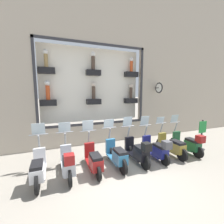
{
  "coord_description": "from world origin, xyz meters",
  "views": [
    {
      "loc": [
        -3.99,
        2.0,
        2.73
      ],
      "look_at": [
        2.19,
        -0.43,
        1.81
      ],
      "focal_mm": 24.0,
      "sensor_mm": 36.0,
      "label": 1
    }
  ],
  "objects_px": {
    "shop_sign_post": "(202,134)",
    "scooter_red_5": "(94,160)",
    "scooter_teal_4": "(117,155)",
    "scooter_olive_1": "(172,146)",
    "scooter_navy_2": "(157,149)",
    "scooter_silver_6": "(68,163)",
    "scooter_black_3": "(138,151)",
    "scooter_white_7": "(38,168)",
    "scooter_green_0": "(188,143)"
  },
  "relations": [
    {
      "from": "scooter_olive_1",
      "to": "scooter_white_7",
      "type": "height_order",
      "value": "scooter_white_7"
    },
    {
      "from": "scooter_navy_2",
      "to": "scooter_black_3",
      "type": "bearing_deg",
      "value": 89.19
    },
    {
      "from": "scooter_black_3",
      "to": "scooter_red_5",
      "type": "xyz_separation_m",
      "value": [
        0.05,
        1.71,
        -0.06
      ]
    },
    {
      "from": "scooter_black_3",
      "to": "shop_sign_post",
      "type": "height_order",
      "value": "scooter_black_3"
    },
    {
      "from": "shop_sign_post",
      "to": "scooter_red_5",
      "type": "bearing_deg",
      "value": 90.61
    },
    {
      "from": "scooter_red_5",
      "to": "scooter_silver_6",
      "type": "height_order",
      "value": "scooter_red_5"
    },
    {
      "from": "scooter_green_0",
      "to": "shop_sign_post",
      "type": "distance_m",
      "value": 1.0
    },
    {
      "from": "shop_sign_post",
      "to": "scooter_green_0",
      "type": "bearing_deg",
      "value": 97.09
    },
    {
      "from": "scooter_olive_1",
      "to": "scooter_red_5",
      "type": "xyz_separation_m",
      "value": [
        -0.0,
        3.41,
        -0.02
      ]
    },
    {
      "from": "scooter_teal_4",
      "to": "scooter_white_7",
      "type": "xyz_separation_m",
      "value": [
        -0.0,
        2.56,
        -0.0
      ]
    },
    {
      "from": "scooter_teal_4",
      "to": "shop_sign_post",
      "type": "height_order",
      "value": "scooter_teal_4"
    },
    {
      "from": "scooter_black_3",
      "to": "scooter_white_7",
      "type": "height_order",
      "value": "scooter_black_3"
    },
    {
      "from": "scooter_olive_1",
      "to": "scooter_white_7",
      "type": "distance_m",
      "value": 5.12
    },
    {
      "from": "scooter_olive_1",
      "to": "scooter_black_3",
      "type": "height_order",
      "value": "scooter_black_3"
    },
    {
      "from": "scooter_navy_2",
      "to": "scooter_olive_1",
      "type": "bearing_deg",
      "value": -85.4
    },
    {
      "from": "scooter_navy_2",
      "to": "scooter_silver_6",
      "type": "height_order",
      "value": "scooter_navy_2"
    },
    {
      "from": "scooter_green_0",
      "to": "shop_sign_post",
      "type": "xyz_separation_m",
      "value": [
        0.12,
        -0.96,
        0.28
      ]
    },
    {
      "from": "scooter_red_5",
      "to": "scooter_white_7",
      "type": "distance_m",
      "value": 1.71
    },
    {
      "from": "scooter_green_0",
      "to": "scooter_silver_6",
      "type": "relative_size",
      "value": 0.99
    },
    {
      "from": "scooter_navy_2",
      "to": "scooter_white_7",
      "type": "height_order",
      "value": "scooter_white_7"
    },
    {
      "from": "scooter_black_3",
      "to": "scooter_teal_4",
      "type": "height_order",
      "value": "scooter_black_3"
    },
    {
      "from": "shop_sign_post",
      "to": "scooter_black_3",
      "type": "bearing_deg",
      "value": 91.79
    },
    {
      "from": "scooter_green_0",
      "to": "scooter_white_7",
      "type": "distance_m",
      "value": 5.98
    },
    {
      "from": "scooter_green_0",
      "to": "scooter_red_5",
      "type": "height_order",
      "value": "scooter_red_5"
    },
    {
      "from": "scooter_silver_6",
      "to": "scooter_green_0",
      "type": "bearing_deg",
      "value": -90.09
    },
    {
      "from": "scooter_black_3",
      "to": "scooter_white_7",
      "type": "distance_m",
      "value": 3.41
    },
    {
      "from": "scooter_black_3",
      "to": "scooter_white_7",
      "type": "relative_size",
      "value": 1.0
    },
    {
      "from": "scooter_green_0",
      "to": "scooter_navy_2",
      "type": "xyz_separation_m",
      "value": [
        -0.0,
        1.71,
        -0.01
      ]
    },
    {
      "from": "scooter_navy_2",
      "to": "shop_sign_post",
      "type": "relative_size",
      "value": 1.27
    },
    {
      "from": "scooter_red_5",
      "to": "scooter_navy_2",
      "type": "bearing_deg",
      "value": -91.48
    },
    {
      "from": "scooter_silver_6",
      "to": "shop_sign_post",
      "type": "bearing_deg",
      "value": -88.95
    },
    {
      "from": "scooter_red_5",
      "to": "scooter_silver_6",
      "type": "xyz_separation_m",
      "value": [
        -0.06,
        0.85,
        0.06
      ]
    },
    {
      "from": "scooter_olive_1",
      "to": "scooter_silver_6",
      "type": "relative_size",
      "value": 1.0
    },
    {
      "from": "scooter_green_0",
      "to": "scooter_silver_6",
      "type": "distance_m",
      "value": 5.12
    },
    {
      "from": "scooter_olive_1",
      "to": "scooter_navy_2",
      "type": "bearing_deg",
      "value": 94.6
    },
    {
      "from": "shop_sign_post",
      "to": "scooter_navy_2",
      "type": "bearing_deg",
      "value": 92.62
    },
    {
      "from": "scooter_red_5",
      "to": "shop_sign_post",
      "type": "distance_m",
      "value": 5.23
    },
    {
      "from": "scooter_teal_4",
      "to": "scooter_olive_1",
      "type": "bearing_deg",
      "value": -90.09
    },
    {
      "from": "scooter_navy_2",
      "to": "scooter_teal_4",
      "type": "bearing_deg",
      "value": 87.56
    },
    {
      "from": "scooter_black_3",
      "to": "scooter_teal_4",
      "type": "relative_size",
      "value": 1.0
    },
    {
      "from": "scooter_teal_4",
      "to": "shop_sign_post",
      "type": "relative_size",
      "value": 1.28
    },
    {
      "from": "scooter_olive_1",
      "to": "scooter_red_5",
      "type": "relative_size",
      "value": 1.01
    },
    {
      "from": "scooter_black_3",
      "to": "scooter_teal_4",
      "type": "xyz_separation_m",
      "value": [
        0.06,
        0.85,
        -0.03
      ]
    },
    {
      "from": "scooter_teal_4",
      "to": "scooter_silver_6",
      "type": "relative_size",
      "value": 1.0
    },
    {
      "from": "scooter_silver_6",
      "to": "scooter_white_7",
      "type": "relative_size",
      "value": 1.0
    },
    {
      "from": "scooter_green_0",
      "to": "scooter_black_3",
      "type": "xyz_separation_m",
      "value": [
        0.01,
        2.56,
        0.02
      ]
    },
    {
      "from": "scooter_green_0",
      "to": "scooter_red_5",
      "type": "xyz_separation_m",
      "value": [
        0.06,
        4.27,
        -0.05
      ]
    },
    {
      "from": "scooter_red_5",
      "to": "scooter_olive_1",
      "type": "bearing_deg",
      "value": -89.96
    },
    {
      "from": "scooter_navy_2",
      "to": "scooter_teal_4",
      "type": "height_order",
      "value": "scooter_navy_2"
    },
    {
      "from": "scooter_navy_2",
      "to": "scooter_teal_4",
      "type": "distance_m",
      "value": 1.71
    }
  ]
}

